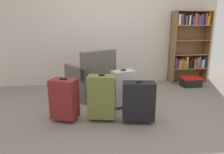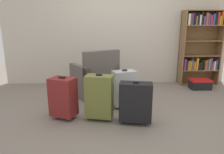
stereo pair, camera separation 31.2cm
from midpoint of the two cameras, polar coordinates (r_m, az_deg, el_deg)
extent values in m
plane|color=slate|center=(3.13, 0.84, -10.64)|extent=(9.00, 9.00, 0.00)
cube|color=beige|center=(4.73, -2.76, 13.91)|extent=(5.14, 0.10, 2.60)
cube|color=brown|center=(4.90, 14.94, 7.92)|extent=(0.02, 0.30, 1.65)
cube|color=brown|center=(5.28, 23.49, 7.65)|extent=(0.02, 0.30, 1.65)
cube|color=brown|center=(5.20, 18.67, 7.99)|extent=(0.87, 0.02, 1.65)
cube|color=brown|center=(5.22, 18.66, -1.13)|extent=(0.83, 0.28, 0.02)
cube|color=brown|center=(5.15, 18.95, 2.42)|extent=(0.83, 0.28, 0.02)
cube|color=brown|center=(5.09, 19.24, 6.07)|extent=(0.83, 0.28, 0.02)
cube|color=brown|center=(5.06, 19.54, 9.77)|extent=(0.83, 0.28, 0.02)
cube|color=brown|center=(5.06, 19.85, 13.50)|extent=(0.83, 0.28, 0.02)
cube|color=brown|center=(5.07, 20.16, 17.00)|extent=(0.83, 0.28, 0.02)
cube|color=#66337F|center=(4.93, 15.51, 3.80)|extent=(0.04, 0.19, 0.25)
cube|color=black|center=(4.95, 15.91, 3.74)|extent=(0.02, 0.20, 0.24)
cube|color=brown|center=(4.97, 16.15, 3.41)|extent=(0.02, 0.21, 0.18)
cube|color=orange|center=(4.97, 16.44, 3.63)|extent=(0.03, 0.21, 0.22)
cube|color=gold|center=(4.97, 16.89, 3.54)|extent=(0.03, 0.17, 0.21)
cube|color=#264C99|center=(5.01, 17.01, 3.87)|extent=(0.02, 0.24, 0.25)
cube|color=brown|center=(4.99, 17.45, 3.60)|extent=(0.02, 0.17, 0.22)
cube|color=orange|center=(5.05, 17.70, 3.54)|extent=(0.04, 0.25, 0.19)
cube|color=gold|center=(5.04, 18.43, 3.91)|extent=(0.04, 0.18, 0.27)
cube|color=black|center=(5.09, 18.75, 3.42)|extent=(0.03, 0.24, 0.17)
cube|color=black|center=(5.11, 19.21, 3.47)|extent=(0.04, 0.23, 0.18)
cube|color=brown|center=(5.16, 20.25, 3.70)|extent=(0.04, 0.24, 0.22)
cube|color=#264C99|center=(5.17, 20.66, 3.64)|extent=(0.03, 0.22, 0.21)
cube|color=gold|center=(5.19, 21.02, 3.83)|extent=(0.02, 0.24, 0.25)
cube|color=#66337F|center=(5.20, 21.43, 3.96)|extent=(0.04, 0.22, 0.27)
cube|color=brown|center=(5.23, 21.87, 3.44)|extent=(0.03, 0.21, 0.18)
cube|color=silver|center=(5.26, 22.15, 3.62)|extent=(0.03, 0.25, 0.20)
cube|color=#264C99|center=(5.25, 22.74, 3.71)|extent=(0.03, 0.19, 0.23)
cube|color=silver|center=(4.86, 16.31, 15.26)|extent=(0.04, 0.20, 0.23)
cube|color=#B22D2D|center=(4.88, 16.83, 15.19)|extent=(0.02, 0.19, 0.23)
cube|color=#264C99|center=(4.91, 17.11, 15.23)|extent=(0.02, 0.22, 0.24)
cube|color=black|center=(4.91, 17.66, 15.16)|extent=(0.04, 0.19, 0.23)
cube|color=brown|center=(4.95, 17.97, 14.84)|extent=(0.03, 0.24, 0.19)
cube|color=black|center=(4.94, 18.50, 15.09)|extent=(0.03, 0.19, 0.24)
cube|color=silver|center=(4.96, 18.95, 14.88)|extent=(0.04, 0.19, 0.21)
cube|color=black|center=(4.98, 19.34, 15.13)|extent=(0.03, 0.20, 0.26)
cube|color=#66337F|center=(5.01, 19.81, 14.63)|extent=(0.04, 0.21, 0.18)
cube|color=brown|center=(5.03, 20.45, 14.98)|extent=(0.04, 0.19, 0.25)
cube|color=#66337F|center=(5.04, 20.97, 14.83)|extent=(0.04, 0.18, 0.23)
cube|color=#B22D2D|center=(5.08, 21.41, 14.62)|extent=(0.04, 0.20, 0.20)
cube|color=#264C99|center=(5.13, 21.82, 14.74)|extent=(0.04, 0.25, 0.23)
cube|color=black|center=(5.15, 22.31, 14.57)|extent=(0.04, 0.25, 0.21)
cube|color=#B22D2D|center=(5.15, 22.97, 14.77)|extent=(0.04, 0.20, 0.26)
cube|color=gold|center=(5.18, 23.31, 14.32)|extent=(0.03, 0.21, 0.18)
cube|color=orange|center=(5.21, 23.68, 14.77)|extent=(0.02, 0.23, 0.27)
cube|color=#59514C|center=(3.93, -8.41, -2.51)|extent=(0.96, 0.96, 0.40)
cube|color=gray|center=(3.87, -8.53, 0.90)|extent=(0.73, 0.76, 0.08)
cube|color=#59514C|center=(3.58, -6.20, 3.37)|extent=(0.66, 0.47, 0.50)
cube|color=#59514C|center=(4.01, -4.93, 2.50)|extent=(0.46, 0.65, 0.22)
cube|color=#59514C|center=(3.71, -12.51, 1.26)|extent=(0.46, 0.65, 0.22)
cylinder|color=red|center=(4.07, -0.45, -4.02)|extent=(0.08, 0.08, 0.10)
torus|color=red|center=(4.07, 0.28, -3.92)|extent=(0.06, 0.01, 0.06)
cube|color=black|center=(4.81, 19.61, -1.44)|extent=(0.41, 0.27, 0.19)
cube|color=red|center=(4.78, 19.71, -0.30)|extent=(0.42, 0.28, 0.04)
cube|color=brown|center=(2.86, -6.03, -5.59)|extent=(0.42, 0.30, 0.60)
cube|color=black|center=(2.77, -6.19, 0.50)|extent=(0.09, 0.06, 0.02)
cylinder|color=black|center=(3.01, -8.40, -11.37)|extent=(0.06, 0.06, 0.05)
cylinder|color=black|center=(2.96, -3.30, -11.63)|extent=(0.06, 0.06, 0.05)
cube|color=maroon|center=(2.96, -16.25, -5.90)|extent=(0.42, 0.37, 0.56)
cube|color=black|center=(2.88, -16.64, -0.50)|extent=(0.10, 0.08, 0.02)
cylinder|color=black|center=(3.13, -17.82, -10.86)|extent=(0.07, 0.07, 0.05)
cylinder|color=black|center=(3.02, -13.82, -11.58)|extent=(0.07, 0.07, 0.05)
cube|color=black|center=(2.80, 4.30, -6.79)|extent=(0.47, 0.29, 0.53)
cube|color=black|center=(2.71, 4.41, -1.34)|extent=(0.08, 0.06, 0.02)
cylinder|color=black|center=(2.91, 1.12, -12.12)|extent=(0.06, 0.06, 0.05)
cylinder|color=black|center=(2.92, 7.26, -12.12)|extent=(0.06, 0.06, 0.05)
cube|color=#B7BABF|center=(3.33, 0.52, -3.00)|extent=(0.43, 0.33, 0.57)
cube|color=black|center=(3.25, 0.53, 1.94)|extent=(0.09, 0.07, 0.02)
cylinder|color=black|center=(3.38, -1.49, -8.31)|extent=(0.06, 0.06, 0.05)
cylinder|color=black|center=(3.49, 2.43, -7.55)|extent=(0.06, 0.06, 0.05)
camera|label=1|loc=(0.16, -92.86, -0.71)|focal=32.44mm
camera|label=2|loc=(0.16, 87.14, 0.71)|focal=32.44mm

